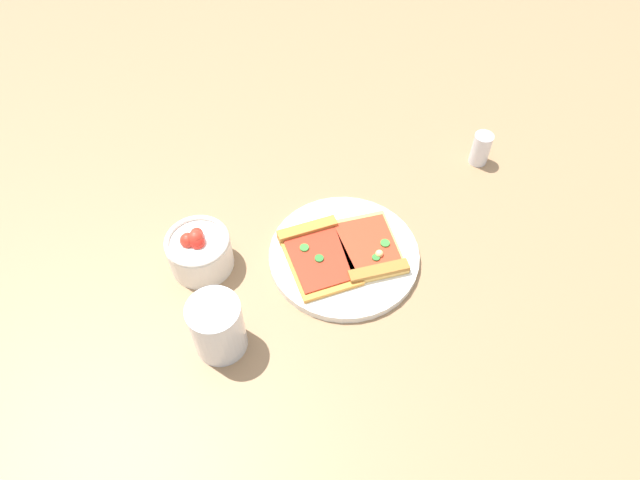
% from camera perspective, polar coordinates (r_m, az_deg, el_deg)
% --- Properties ---
extents(ground_plane, '(2.40, 2.40, 0.00)m').
position_cam_1_polar(ground_plane, '(0.95, 3.34, -2.17)').
color(ground_plane, '#93704C').
rests_on(ground_plane, ground).
extents(plate, '(0.25, 0.25, 0.01)m').
position_cam_1_polar(plate, '(0.94, 2.40, -1.56)').
color(plate, silver).
rests_on(plate, ground_plane).
extents(pizza_slice_near, '(0.14, 0.11, 0.02)m').
position_cam_1_polar(pizza_slice_near, '(0.94, 5.03, -1.11)').
color(pizza_slice_near, '#E5B256').
rests_on(pizza_slice_near, plate).
extents(pizza_slice_far, '(0.14, 0.10, 0.02)m').
position_cam_1_polar(pizza_slice_far, '(0.93, -0.31, -1.27)').
color(pizza_slice_far, gold).
rests_on(pizza_slice_far, plate).
extents(salad_bowl, '(0.10, 0.10, 0.08)m').
position_cam_1_polar(salad_bowl, '(0.93, -11.92, -1.05)').
color(salad_bowl, white).
rests_on(salad_bowl, ground_plane).
extents(soda_glass, '(0.08, 0.08, 0.10)m').
position_cam_1_polar(soda_glass, '(0.84, -10.14, -8.65)').
color(soda_glass, silver).
rests_on(soda_glass, ground_plane).
extents(pepper_shaker, '(0.03, 0.03, 0.08)m').
position_cam_1_polar(pepper_shaker, '(1.11, 15.79, 8.95)').
color(pepper_shaker, silver).
rests_on(pepper_shaker, ground_plane).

